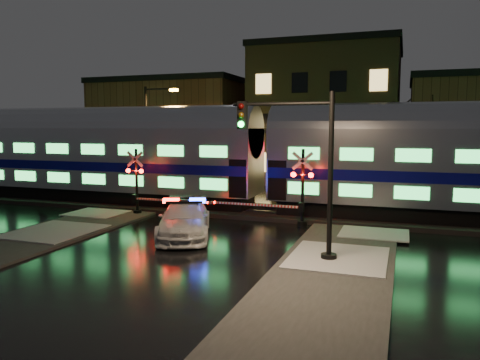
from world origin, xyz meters
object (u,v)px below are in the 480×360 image
at_px(police_car, 185,219).
at_px(traffic_light, 304,172).
at_px(crossing_signal_left, 142,189).
at_px(streetlight, 150,134).
at_px(crossing_signal_right, 295,195).

xyz_separation_m(police_car, traffic_light, (5.78, -1.89, 2.50)).
distance_m(crossing_signal_left, streetlight, 8.04).
relative_size(crossing_signal_right, crossing_signal_left, 1.04).
height_order(traffic_light, streetlight, streetlight).
bearing_deg(crossing_signal_right, streetlight, 150.84).
relative_size(police_car, crossing_signal_right, 1.07).
height_order(police_car, crossing_signal_left, crossing_signal_left).
bearing_deg(crossing_signal_right, police_car, -138.28).
bearing_deg(traffic_light, police_car, 162.60).
distance_m(police_car, crossing_signal_right, 5.68).
bearing_deg(traffic_light, crossing_signal_right, 106.39).
height_order(police_car, traffic_light, traffic_light).
xyz_separation_m(crossing_signal_right, streetlight, (-12.01, 6.70, 2.86)).
bearing_deg(streetlight, police_car, -53.20).
relative_size(police_car, traffic_light, 0.94).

